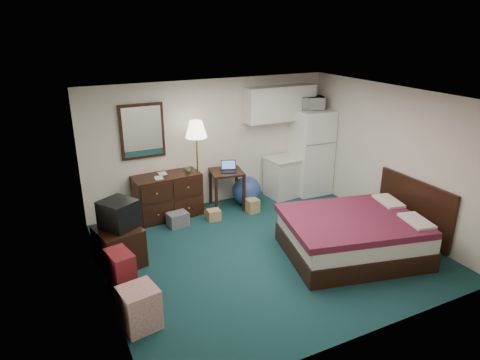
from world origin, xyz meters
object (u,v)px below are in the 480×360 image
dresser (168,196)px  tv_stand (119,246)px  floor_lamp (198,169)px  desk (227,189)px  suitcase (122,276)px  kitchen_counter (285,177)px  bed (353,236)px  fridge (311,152)px

dresser → tv_stand: bearing=-135.2°
floor_lamp → desk: floor_lamp is taller
tv_stand → suitcase: (-0.15, -0.92, 0.05)m
desk → kitchen_counter: 1.38m
bed → suitcase: 3.55m
desk → bed: desk is taller
desk → kitchen_counter: size_ratio=0.95×
fridge → bed: size_ratio=0.88×
floor_lamp → bed: (1.62, -2.54, -0.59)m
tv_stand → desk: bearing=14.4°
bed → tv_stand: (-3.37, 1.34, -0.03)m
floor_lamp → desk: bearing=1.9°
fridge → suitcase: bearing=-151.7°
kitchen_counter → tv_stand: bearing=-165.9°
kitchen_counter → fridge: 0.78m
kitchen_counter → bed: bearing=-102.5°
floor_lamp → desk: 0.81m
floor_lamp → tv_stand: floor_lamp is taller
floor_lamp → tv_stand: bearing=-145.4°
desk → tv_stand: size_ratio=1.17×
dresser → desk: bearing=-9.0°
bed → suitcase: size_ratio=2.87×
bed → dresser: bearing=142.4°
dresser → bed: dresser is taller
fridge → tv_stand: bearing=-161.5°
kitchen_counter → bed: size_ratio=0.40×
bed → tv_stand: bearing=171.3°
dresser → tv_stand: 1.78m
desk → fridge: 2.04m
dresser → desk: 1.18m
suitcase → desk: bearing=29.0°
floor_lamp → fridge: 2.59m
floor_lamp → bed: bearing=-57.5°
dresser → bed: (2.19, -2.67, -0.09)m
tv_stand → kitchen_counter: bearing=5.6°
floor_lamp → tv_stand: (-1.75, -1.21, -0.61)m
bed → suitcase: (-3.52, 0.42, 0.03)m
fridge → desk: bearing=-177.1°
fridge → tv_stand: fridge is taller
suitcase → floor_lamp: bearing=36.6°
bed → desk: bearing=124.6°
fridge → tv_stand: 4.55m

